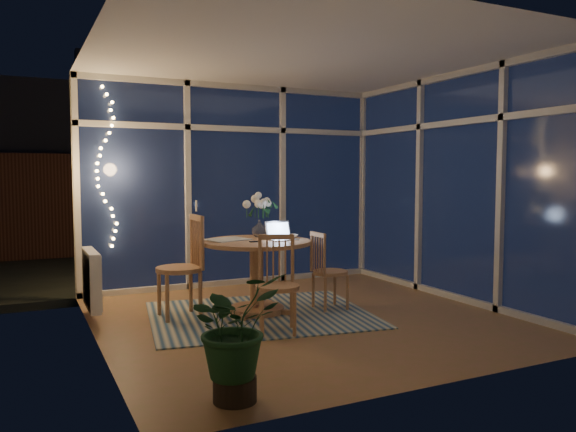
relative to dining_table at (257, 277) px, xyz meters
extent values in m
plane|color=olive|center=(0.37, -0.40, -0.38)|extent=(4.00, 4.00, 0.00)
plane|color=white|center=(0.37, -0.40, 2.22)|extent=(4.00, 4.00, 0.00)
cube|color=silver|center=(0.37, 1.60, 0.92)|extent=(4.00, 0.04, 2.60)
cube|color=silver|center=(0.37, -2.40, 0.92)|extent=(4.00, 0.04, 2.60)
cube|color=silver|center=(-1.63, -0.40, 0.92)|extent=(0.04, 4.00, 2.60)
cube|color=silver|center=(2.37, -0.40, 0.92)|extent=(0.04, 4.00, 2.60)
cube|color=silver|center=(0.37, 1.56, 0.92)|extent=(4.00, 0.10, 2.60)
cube|color=silver|center=(2.33, -0.40, 0.92)|extent=(0.10, 4.00, 2.60)
cube|color=white|center=(-1.57, 0.50, 0.02)|extent=(0.10, 0.70, 0.58)
cube|color=black|center=(0.87, 4.60, -0.44)|extent=(12.00, 6.00, 0.10)
cube|color=#351A13|center=(0.37, 5.10, 0.52)|extent=(11.00, 0.08, 1.80)
cube|color=#303239|center=(0.67, 8.10, 1.82)|extent=(7.00, 3.00, 2.20)
sphere|color=#173216|center=(-0.43, 3.00, 0.07)|extent=(0.90, 0.90, 0.90)
cube|color=beige|center=(0.00, -0.10, -0.37)|extent=(2.45, 2.08, 0.01)
cylinder|color=#9F6E48|center=(0.00, 0.00, 0.00)|extent=(1.28, 1.28, 0.76)
cube|color=#9F6E48|center=(-0.77, 0.15, 0.14)|extent=(0.49, 0.49, 1.05)
cube|color=#9F6E48|center=(0.77, -0.20, 0.04)|extent=(0.40, 0.40, 0.85)
cube|color=#9F6E48|center=(-0.12, -0.78, 0.07)|extent=(0.54, 0.54, 0.90)
imported|color=silver|center=(0.16, 0.30, 0.49)|extent=(0.23, 0.23, 0.21)
imported|color=white|center=(0.42, 0.05, 0.40)|extent=(0.17, 0.17, 0.04)
cube|color=silver|center=(-0.25, 0.15, 0.39)|extent=(0.45, 0.35, 0.01)
cube|color=black|center=(-0.07, -0.12, 0.39)|extent=(0.10, 0.05, 0.01)
imported|color=#174120|center=(-1.00, -2.05, 0.00)|extent=(0.65, 0.61, 0.76)
camera|label=1|loc=(-2.21, -5.32, 1.06)|focal=35.00mm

